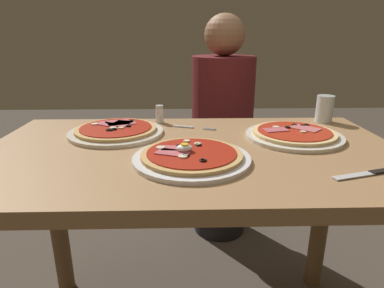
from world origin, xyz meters
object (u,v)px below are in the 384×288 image
at_px(salt_shaker, 160,114).
at_px(fork, 191,127).
at_px(pizza_across_left, 116,131).
at_px(knife, 373,173).
at_px(pizza_across_right, 294,134).
at_px(pizza_foreground, 191,156).
at_px(water_glass_near, 324,111).
at_px(dining_table, 193,187).
at_px(diner_person, 222,137).

bearing_deg(salt_shaker, fork, -33.80).
height_order(pizza_across_left, knife, pizza_across_left).
height_order(pizza_across_left, pizza_across_right, same).
bearing_deg(pizza_across_right, knife, -71.75).
height_order(fork, salt_shaker, salt_shaker).
relative_size(pizza_foreground, water_glass_near, 3.10).
bearing_deg(pizza_across_left, dining_table, -30.94).
relative_size(pizza_foreground, knife, 1.63).
distance_m(pizza_across_left, knife, 0.77).
relative_size(pizza_across_right, fork, 2.03).
height_order(dining_table, pizza_foreground, pizza_foreground).
bearing_deg(diner_person, pizza_foreground, 77.88).
xyz_separation_m(knife, salt_shaker, (-0.55, 0.50, 0.03)).
bearing_deg(pizza_foreground, pizza_across_left, 134.32).
distance_m(salt_shaker, diner_person, 0.59).
xyz_separation_m(salt_shaker, diner_person, (0.29, 0.46, -0.23)).
distance_m(water_glass_near, knife, 0.50).
relative_size(pizza_foreground, fork, 2.05).
height_order(dining_table, diner_person, diner_person).
distance_m(pizza_foreground, diner_person, 0.90).
xyz_separation_m(pizza_across_right, water_glass_near, (0.18, 0.20, 0.03)).
bearing_deg(salt_shaker, pizza_foreground, -74.66).
bearing_deg(pizza_across_right, diner_person, 103.19).
bearing_deg(water_glass_near, pizza_across_right, -131.77).
bearing_deg(diner_person, fork, 71.61).
relative_size(pizza_across_right, knife, 1.62).
height_order(pizza_foreground, knife, pizza_foreground).
bearing_deg(diner_person, salt_shaker, 57.24).
distance_m(pizza_foreground, pizza_across_left, 0.35).
xyz_separation_m(water_glass_near, diner_person, (-0.33, 0.46, -0.25)).
bearing_deg(diner_person, knife, 104.78).
distance_m(pizza_across_right, knife, 0.31).
relative_size(fork, salt_shaker, 2.30).
distance_m(water_glass_near, diner_person, 0.62).
height_order(water_glass_near, salt_shaker, water_glass_near).
distance_m(dining_table, fork, 0.26).
xyz_separation_m(pizza_foreground, fork, (0.01, 0.32, -0.01)).
bearing_deg(pizza_across_left, water_glass_near, 10.56).
height_order(pizza_foreground, salt_shaker, salt_shaker).
bearing_deg(dining_table, salt_shaker, 111.29).
distance_m(pizza_across_left, diner_person, 0.77).
xyz_separation_m(water_glass_near, fork, (-0.51, -0.07, -0.04)).
bearing_deg(pizza_foreground, fork, 88.86).
xyz_separation_m(pizza_foreground, pizza_across_right, (0.34, 0.20, -0.00)).
xyz_separation_m(pizza_foreground, salt_shaker, (-0.11, 0.40, 0.02)).
bearing_deg(pizza_foreground, dining_table, 86.13).
bearing_deg(pizza_across_right, pizza_across_left, 174.37).
relative_size(fork, diner_person, 0.13).
height_order(pizza_across_right, knife, pizza_across_right).
distance_m(knife, salt_shaker, 0.74).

